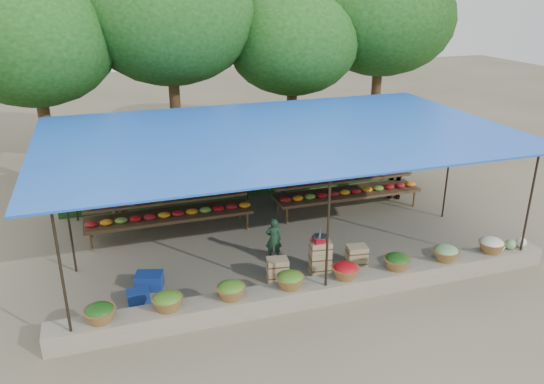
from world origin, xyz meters
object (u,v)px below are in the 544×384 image
object	(u,v)px
crate_counter	(319,260)
blue_crate_front	(138,296)
weighing_scale	(320,239)
vendor_seated	(274,239)
blue_crate_back	(149,281)

from	to	relation	value
crate_counter	blue_crate_front	world-z (taller)	crate_counter
weighing_scale	vendor_seated	bearing A→B (deg)	129.43
crate_counter	vendor_seated	world-z (taller)	vendor_seated
crate_counter	weighing_scale	size ratio (longest dim) A/B	7.41
blue_crate_back	weighing_scale	bearing A→B (deg)	8.90
crate_counter	blue_crate_front	size ratio (longest dim) A/B	5.48
weighing_scale	blue_crate_front	world-z (taller)	weighing_scale
blue_crate_back	blue_crate_front	bearing A→B (deg)	-102.28
vendor_seated	blue_crate_back	xyz separation A→B (m)	(-2.90, -0.38, -0.35)
vendor_seated	blue_crate_back	distance (m)	2.94
weighing_scale	blue_crate_front	size ratio (longest dim) A/B	0.74
vendor_seated	blue_crate_back	world-z (taller)	vendor_seated
vendor_seated	crate_counter	bearing A→B (deg)	144.94
vendor_seated	blue_crate_front	size ratio (longest dim) A/B	2.37
crate_counter	weighing_scale	xyz separation A→B (m)	(0.00, 0.00, 0.54)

